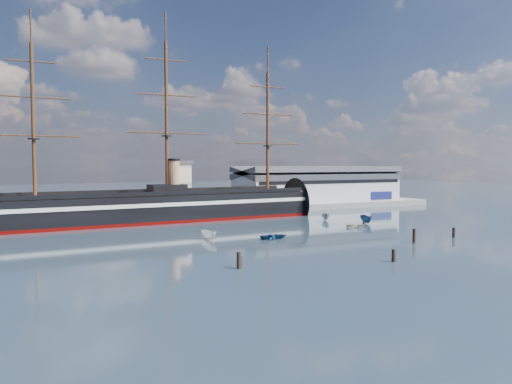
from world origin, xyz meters
name	(u,v)px	position (x,y,z in m)	size (l,w,h in m)	color
ground	(215,228)	(0.00, 40.00, 0.00)	(600.00, 600.00, 0.00)	#1E3344
quay	(201,213)	(10.00, 76.00, 0.00)	(180.00, 18.00, 2.00)	slate
warehouse	(318,185)	(58.00, 80.00, 7.98)	(63.00, 21.00, 11.60)	#B7BABC
quay_tower	(183,184)	(3.00, 73.00, 9.75)	(5.00, 5.00, 15.00)	silver
warship	(154,207)	(-9.87, 60.00, 4.04)	(113.31, 21.17, 53.94)	black
motorboat_a	(209,240)	(-8.71, 21.66, 0.00)	(6.34, 2.33, 2.54)	white
motorboat_b	(274,239)	(4.36, 16.95, 0.00)	(3.69, 1.48, 1.72)	navy
motorboat_c	(326,220)	(34.28, 40.72, 0.00)	(5.95, 2.18, 2.38)	gray
motorboat_e	(356,227)	(32.21, 24.26, 0.00)	(3.20, 1.28, 1.49)	beige
motorboat_f	(366,223)	(39.79, 29.67, 0.00)	(7.10, 2.60, 2.84)	navy
piling_near_left	(239,269)	(-15.16, -7.04, 0.00)	(0.64, 0.64, 3.29)	black
piling_near_mid	(393,262)	(9.81, -13.73, 0.00)	(0.64, 0.64, 2.79)	black
piling_near_right	(414,243)	(27.39, -0.42, 0.00)	(0.64, 0.64, 3.56)	black
piling_far_right	(454,237)	(40.66, 1.25, 0.00)	(0.64, 0.64, 2.84)	black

